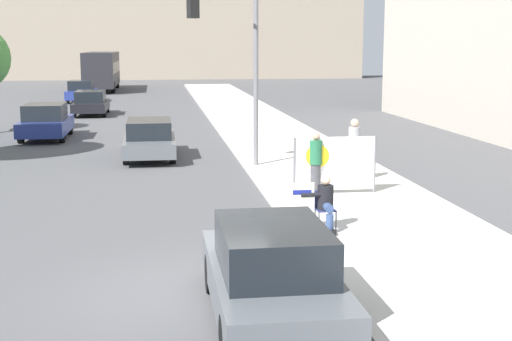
% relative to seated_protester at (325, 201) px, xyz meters
% --- Properties ---
extents(ground_plane, '(160.00, 160.00, 0.00)m').
position_rel_seated_protester_xyz_m(ground_plane, '(-2.88, -3.26, -0.77)').
color(ground_plane, '#4F4F51').
extents(sidewalk_curb, '(4.43, 90.00, 0.15)m').
position_rel_seated_protester_xyz_m(sidewalk_curb, '(1.54, 11.74, -0.70)').
color(sidewalk_curb, beige).
rests_on(sidewalk_curb, ground_plane).
extents(seated_protester, '(0.99, 0.77, 1.18)m').
position_rel_seated_protester_xyz_m(seated_protester, '(0.00, 0.00, 0.00)').
color(seated_protester, '#474C56').
rests_on(seated_protester, sidewalk_curb).
extents(jogger_on_sidewalk, '(0.34, 0.34, 1.65)m').
position_rel_seated_protester_xyz_m(jogger_on_sidewalk, '(0.61, 3.67, 0.21)').
color(jogger_on_sidewalk, '#424247').
rests_on(jogger_on_sidewalk, sidewalk_curb).
extents(pedestrian_behind, '(0.34, 0.34, 1.82)m').
position_rel_seated_protester_xyz_m(pedestrian_behind, '(2.09, 5.22, 0.31)').
color(pedestrian_behind, '#334775').
rests_on(pedestrian_behind, sidewalk_curb).
extents(protest_banner, '(2.23, 0.06, 1.52)m').
position_rel_seated_protester_xyz_m(protest_banner, '(1.12, 3.65, 0.18)').
color(protest_banner, slate).
rests_on(protest_banner, sidewalk_curb).
extents(traffic_light_pole, '(2.31, 2.07, 5.83)m').
position_rel_seated_protester_xyz_m(traffic_light_pole, '(-1.05, 8.20, 3.25)').
color(traffic_light_pole, slate).
rests_on(traffic_light_pole, sidewalk_curb).
extents(parked_car_curbside, '(1.75, 4.35, 1.50)m').
position_rel_seated_protester_xyz_m(parked_car_curbside, '(-1.88, -4.51, -0.03)').
color(parked_car_curbside, '#565B60').
rests_on(parked_car_curbside, ground_plane).
extents(car_on_road_nearest, '(1.80, 4.74, 1.39)m').
position_rel_seated_protester_xyz_m(car_on_road_nearest, '(-3.78, 11.37, -0.07)').
color(car_on_road_nearest, '#565B60').
rests_on(car_on_road_nearest, ground_plane).
extents(car_on_road_midblock, '(1.90, 4.52, 1.53)m').
position_rel_seated_protester_xyz_m(car_on_road_midblock, '(-8.26, 17.29, -0.01)').
color(car_on_road_midblock, navy).
rests_on(car_on_road_midblock, ground_plane).
extents(car_on_road_distant, '(1.88, 4.48, 1.41)m').
position_rel_seated_protester_xyz_m(car_on_road_distant, '(-7.26, 27.84, -0.07)').
color(car_on_road_distant, black).
rests_on(car_on_road_distant, ground_plane).
extents(car_on_road_far_lane, '(1.90, 4.32, 1.53)m').
position_rel_seated_protester_xyz_m(car_on_road_far_lane, '(-8.74, 37.57, -0.02)').
color(car_on_road_far_lane, navy).
rests_on(car_on_road_far_lane, ground_plane).
extents(city_bus_on_road, '(2.56, 11.28, 3.36)m').
position_rel_seated_protester_xyz_m(city_bus_on_road, '(-8.19, 50.39, 1.15)').
color(city_bus_on_road, '#232328').
rests_on(city_bus_on_road, ground_plane).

